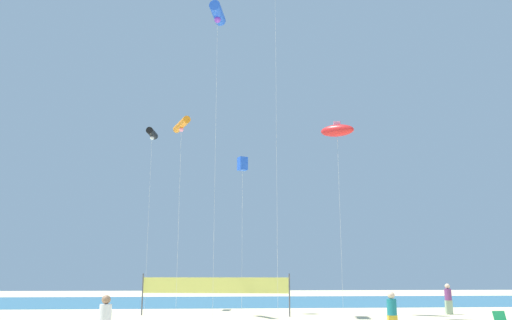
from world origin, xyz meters
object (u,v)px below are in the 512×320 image
kite_black_tube (152,134)px  volleyball_net (215,287)px  beachgoer_teal_shirt (392,312)px  kite_blue_tube (218,14)px  kite_orange_tube (182,125)px  kite_blue_box (242,164)px  kite_red_inflatable (337,131)px  beachgoer_plum_shirt (448,298)px

kite_black_tube → volleyball_net: bearing=-50.0°
beachgoer_teal_shirt → kite_black_tube: bearing=-52.2°
kite_black_tube → kite_blue_tube: size_ratio=0.66×
beachgoer_teal_shirt → kite_black_tube: (-11.75, 15.93, 11.39)m
beachgoer_teal_shirt → kite_orange_tube: size_ratio=0.15×
kite_orange_tube → beachgoer_teal_shirt: bearing=-46.8°
kite_black_tube → kite_orange_tube: kite_black_tube is taller
kite_black_tube → kite_blue_box: 8.06m
kite_black_tube → kite_orange_tube: size_ratio=1.09×
kite_red_inflatable → volleyball_net: bearing=178.9°
beachgoer_plum_shirt → kite_blue_tube: (-14.17, -0.94, 17.57)m
kite_blue_box → beachgoer_plum_shirt: bearing=-7.2°
beachgoer_teal_shirt → kite_red_inflatable: size_ratio=0.14×
kite_blue_box → kite_red_inflatable: bearing=-16.7°
beachgoer_plum_shirt → beachgoer_teal_shirt: beachgoer_plum_shirt is taller
kite_black_tube → kite_blue_box: bearing=-32.0°
volleyball_net → kite_blue_box: size_ratio=0.88×
kite_black_tube → beachgoer_plum_shirt: bearing=-16.5°
volleyball_net → kite_blue_box: kite_blue_box is taller
volleyball_net → kite_blue_box: (1.66, 1.62, 7.69)m
beachgoer_plum_shirt → kite_blue_box: 15.04m
kite_red_inflatable → kite_blue_box: kite_red_inflatable is taller
beachgoer_teal_shirt → kite_blue_box: bearing=-64.4°
volleyball_net → kite_black_tube: (-4.69, 5.59, 10.65)m
beachgoer_teal_shirt → kite_black_tube: 22.84m
kite_blue_box → volleyball_net: bearing=-135.8°
volleyball_net → kite_red_inflatable: 12.20m
kite_black_tube → kite_blue_tube: (4.59, -6.48, 6.25)m
kite_black_tube → kite_red_inflatable: bearing=-25.1°
beachgoer_plum_shirt → kite_red_inflatable: 12.15m
beachgoer_plum_shirt → kite_black_tube: 22.60m
kite_blue_box → kite_blue_tube: (-1.77, -2.51, 9.21)m
volleyball_net → kite_black_tube: kite_black_tube is taller
kite_red_inflatable → kite_blue_tube: kite_blue_tube is taller
kite_orange_tube → kite_blue_tube: bearing=-10.6°
kite_blue_tube → kite_orange_tube: bearing=169.4°
beachgoer_teal_shirt → kite_blue_tube: kite_blue_tube is taller
kite_blue_box → kite_blue_tube: bearing=-125.2°
kite_orange_tube → kite_blue_box: bearing=28.8°
volleyball_net → kite_black_tube: size_ratio=0.69×
beachgoer_teal_shirt → kite_blue_box: (-5.39, 11.97, 8.43)m
kite_black_tube → kite_blue_box: size_ratio=1.29×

